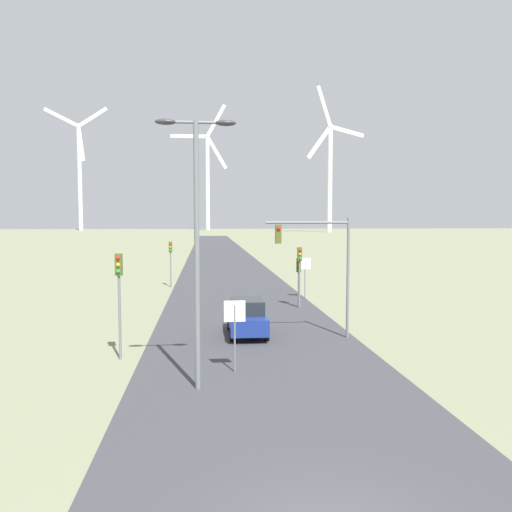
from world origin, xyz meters
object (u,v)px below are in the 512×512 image
at_px(streetlamp, 197,221).
at_px(wind_turbine_left, 208,173).
at_px(traffic_light_post_near_right, 300,264).
at_px(wind_turbine_far_left, 80,168).
at_px(traffic_light_post_mid_right, 299,271).
at_px(car_approaching, 247,317).
at_px(traffic_light_mast_overhead, 320,253).
at_px(wind_turbine_center, 330,168).
at_px(stop_sign_far, 305,270).
at_px(traffic_light_post_near_left, 119,283).
at_px(stop_sign_near, 235,322).
at_px(traffic_light_post_mid_left, 171,254).

distance_m(streetlamp, wind_turbine_left, 257.85).
height_order(traffic_light_post_near_right, wind_turbine_far_left, wind_turbine_far_left).
bearing_deg(streetlamp, traffic_light_post_near_right, 67.12).
bearing_deg(wind_turbine_left, traffic_light_post_mid_right, -88.81).
bearing_deg(car_approaching, traffic_light_mast_overhead, -16.61).
bearing_deg(traffic_light_mast_overhead, traffic_light_post_mid_right, 85.92).
relative_size(traffic_light_mast_overhead, wind_turbine_center, 0.09).
height_order(traffic_light_post_mid_right, traffic_light_mast_overhead, traffic_light_mast_overhead).
height_order(stop_sign_far, traffic_light_post_mid_right, traffic_light_post_mid_right).
height_order(car_approaching, wind_turbine_center, wind_turbine_center).
distance_m(wind_turbine_left, wind_turbine_center, 75.68).
height_order(traffic_light_post_near_left, wind_turbine_far_left, wind_turbine_far_left).
xyz_separation_m(traffic_light_mast_overhead, wind_turbine_center, (49.97, 197.29, 24.54)).
xyz_separation_m(traffic_light_post_mid_right, car_approaching, (-4.05, -7.71, -1.44)).
xyz_separation_m(stop_sign_near, stop_sign_far, (6.15, 17.27, 0.15)).
relative_size(traffic_light_post_near_left, traffic_light_post_near_right, 1.10).
bearing_deg(stop_sign_near, wind_turbine_left, 90.00).
distance_m(traffic_light_post_near_right, wind_turbine_center, 196.99).
height_order(wind_turbine_far_left, wind_turbine_center, wind_turbine_far_left).
xyz_separation_m(traffic_light_post_near_left, traffic_light_post_mid_left, (0.54, 22.12, -0.35)).
bearing_deg(car_approaching, wind_turbine_center, 74.78).
bearing_deg(wind_turbine_left, wind_turbine_far_left, 179.00).
relative_size(car_approaching, wind_turbine_left, 0.06).
xyz_separation_m(traffic_light_post_near_right, traffic_light_post_mid_left, (-9.06, 10.97, -0.06)).
xyz_separation_m(traffic_light_post_near_left, wind_turbine_center, (58.97, 200.10, 25.50)).
relative_size(traffic_light_post_near_left, traffic_light_mast_overhead, 0.75).
xyz_separation_m(stop_sign_near, traffic_light_mast_overhead, (4.39, 4.98, 2.24)).
relative_size(traffic_light_post_near_left, wind_turbine_center, 0.07).
bearing_deg(traffic_light_post_mid_left, wind_turbine_far_left, 105.30).
bearing_deg(wind_turbine_far_left, traffic_light_post_mid_right, -73.35).
bearing_deg(traffic_light_post_mid_right, wind_turbine_left, 91.19).
height_order(traffic_light_post_near_left, wind_turbine_left, wind_turbine_left).
bearing_deg(wind_turbine_left, stop_sign_far, -88.52).
bearing_deg(traffic_light_post_near_right, car_approaching, -118.83).
bearing_deg(streetlamp, car_approaching, 73.27).
relative_size(traffic_light_post_near_right, car_approaching, 0.96).
xyz_separation_m(streetlamp, traffic_light_post_mid_right, (6.37, 15.44, -3.36)).
bearing_deg(stop_sign_far, streetlamp, -111.56).
bearing_deg(traffic_light_post_mid_left, traffic_light_post_mid_right, -49.36).
relative_size(traffic_light_post_mid_right, car_approaching, 0.78).
xyz_separation_m(traffic_light_post_near_right, wind_turbine_left, (-4.98, 241.58, 27.80)).
xyz_separation_m(traffic_light_post_mid_left, wind_turbine_center, (58.43, 177.98, 25.85)).
bearing_deg(stop_sign_near, traffic_light_mast_overhead, 48.61).
bearing_deg(traffic_light_mast_overhead, wind_turbine_center, 75.79).
relative_size(streetlamp, traffic_light_post_near_left, 2.06).
bearing_deg(wind_turbine_far_left, traffic_light_post_near_right, -73.38).
bearing_deg(traffic_light_post_near_right, stop_sign_far, 73.71).
relative_size(streetlamp, wind_turbine_left, 0.13).
xyz_separation_m(traffic_light_post_near_right, traffic_light_post_mid_right, (0.02, 0.39, -0.55)).
relative_size(car_approaching, wind_turbine_center, 0.06).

